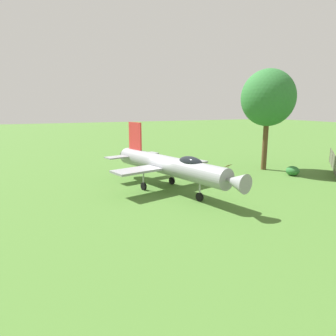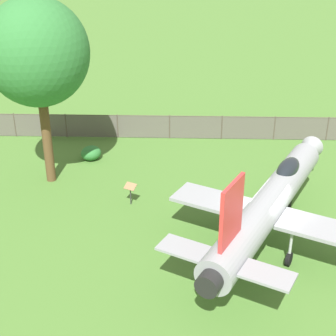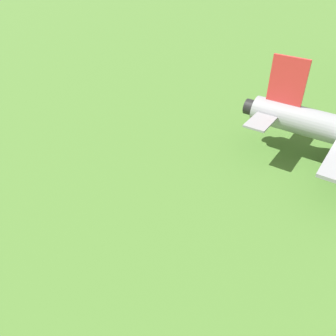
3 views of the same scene
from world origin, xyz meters
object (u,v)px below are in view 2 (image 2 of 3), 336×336
display_jet (272,199)px  info_plaque (130,189)px  shade_tree (37,53)px  shrub_near_fence (91,153)px

display_jet → info_plaque: size_ratio=11.79×
display_jet → shade_tree: size_ratio=1.36×
shade_tree → shrub_near_fence: size_ratio=7.83×
shrub_near_fence → info_plaque: 6.17m
shade_tree → shrub_near_fence: shade_tree is taller
shrub_near_fence → info_plaque: bearing=-18.5°
display_jet → shrub_near_fence: bearing=76.4°
shrub_near_fence → display_jet: bearing=1.6°
shrub_near_fence → info_plaque: info_plaque is taller
shade_tree → shrub_near_fence: bearing=100.5°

